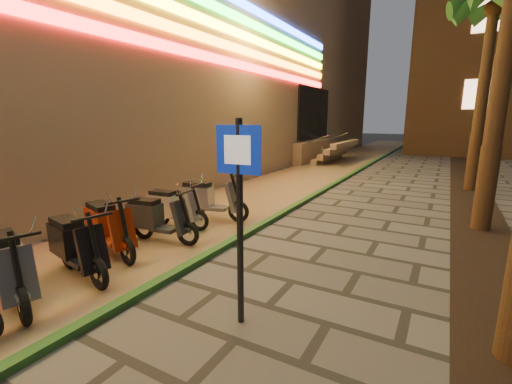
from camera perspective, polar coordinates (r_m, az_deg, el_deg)
The scene contains 13 objects.
ground at distance 4.27m, azimuth -20.81°, elevation -24.64°, with size 120.00×120.00×0.00m, color #474442.
parking_strip at distance 13.46m, azimuth 5.19°, elevation 1.40°, with size 3.40×60.00×0.01m, color #8C7251.
green_curb at distance 12.87m, azimuth 12.12°, elevation 0.88°, with size 0.18×60.00×0.10m, color #235A21.
planting_strip at distance 7.57m, azimuth 34.20°, elevation -9.27°, with size 1.20×40.00×0.02m, color black.
mall_building at distance 22.44m, azimuth -29.13°, elevation 23.53°, with size 24.23×44.00×15.00m.
palm_d at distance 14.54m, azimuth 34.88°, elevation 23.81°, with size 2.97×3.02×7.16m.
pedestrian_sign at distance 3.97m, azimuth -2.81°, elevation -0.63°, with size 0.55×0.11×2.51m.
scooter_4 at distance 5.89m, azimuth -35.89°, elevation -10.02°, with size 1.66×0.88×1.18m.
scooter_5 at distance 6.29m, azimuth -27.97°, elevation -7.79°, with size 1.67×0.76×1.17m.
scooter_6 at distance 7.02m, azimuth -23.54°, elevation -5.30°, with size 1.69×0.86×1.20m.
scooter_7 at distance 7.36m, azimuth -16.47°, elevation -4.19°, with size 1.63×0.65×1.15m.
scooter_8 at distance 8.22m, azimuth -13.89°, elevation -2.46°, with size 1.58×0.59×1.11m.
scooter_9 at distance 8.65m, azimuth -8.11°, elevation -1.13°, with size 1.75×0.80×1.23m.
Camera 1 is at (2.75, -2.10, 2.50)m, focal length 24.00 mm.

